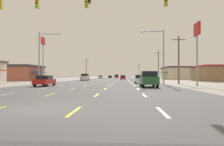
% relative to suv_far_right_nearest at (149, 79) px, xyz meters
% --- Properties ---
extents(ground_plane, '(572.00, 572.00, 0.00)m').
position_rel_suv_far_right_nearest_xyz_m(ground_plane, '(-6.90, 47.08, -1.03)').
color(ground_plane, '#4C4C4F').
extents(lot_apron_left, '(28.00, 440.00, 0.01)m').
position_rel_suv_far_right_nearest_xyz_m(lot_apron_left, '(-31.65, 47.08, -1.02)').
color(lot_apron_left, gray).
rests_on(lot_apron_left, ground).
extents(lot_apron_right, '(28.00, 440.00, 0.01)m').
position_rel_suv_far_right_nearest_xyz_m(lot_apron_right, '(17.85, 47.08, -1.02)').
color(lot_apron_right, gray).
rests_on(lot_apron_right, ground).
extents(lane_markings, '(10.64, 227.60, 0.01)m').
position_rel_suv_far_right_nearest_xyz_m(lane_markings, '(-6.90, 85.58, -1.02)').
color(lane_markings, white).
rests_on(lane_markings, ground).
extents(signal_span_wire, '(27.18, 0.53, 9.87)m').
position_rel_suv_far_right_nearest_xyz_m(signal_span_wire, '(-7.10, -8.75, 4.69)').
color(signal_span_wire, brown).
rests_on(signal_span_wire, ground).
extents(suv_far_right_nearest, '(1.98, 4.90, 1.98)m').
position_rel_suv_far_right_nearest_xyz_m(suv_far_right_nearest, '(0.00, 0.00, 0.00)').
color(suv_far_right_nearest, '#235B2D').
rests_on(suv_far_right_nearest, ground).
extents(sedan_far_left_near, '(1.80, 4.50, 1.46)m').
position_rel_suv_far_right_nearest_xyz_m(sedan_far_left_near, '(-13.87, 1.48, -0.27)').
color(sedan_far_left_near, red).
rests_on(sedan_far_left_near, ground).
extents(hatchback_far_right_mid, '(1.72, 3.90, 1.54)m').
position_rel_suv_far_right_nearest_xyz_m(hatchback_far_right_mid, '(-0.15, 13.79, -0.24)').
color(hatchback_far_right_mid, white).
rests_on(hatchback_far_right_mid, ground).
extents(suv_far_left_midfar, '(1.98, 4.90, 1.98)m').
position_rel_suv_far_right_nearest_xyz_m(suv_far_left_midfar, '(-14.10, 34.61, 0.00)').
color(suv_far_left_midfar, silver).
rests_on(suv_far_left_midfar, ground).
extents(hatchback_inner_right_far, '(1.72, 3.90, 1.54)m').
position_rel_suv_far_right_nearest_xyz_m(hatchback_inner_right_far, '(-3.35, 46.38, -0.24)').
color(hatchback_inner_right_far, maroon).
rests_on(hatchback_inner_right_far, ground).
extents(sedan_far_left_farther, '(1.80, 4.50, 1.46)m').
position_rel_suv_far_right_nearest_xyz_m(sedan_far_left_farther, '(-14.07, 77.68, -0.27)').
color(sedan_far_left_farther, silver).
rests_on(sedan_far_left_farther, ground).
extents(suv_center_turn_farthest, '(1.98, 4.90, 1.98)m').
position_rel_suv_far_right_nearest_xyz_m(suv_center_turn_farthest, '(-6.73, 87.39, 0.00)').
color(suv_center_turn_farthest, maroon).
rests_on(suv_center_turn_farthest, ground).
extents(sedan_inner_left_distant_a, '(1.80, 4.50, 1.46)m').
position_rel_suv_far_right_nearest_xyz_m(sedan_inner_left_distant_a, '(-10.19, 89.29, -0.27)').
color(sedan_inner_left_distant_a, black).
rests_on(sedan_inner_left_distant_a, ground).
extents(storefront_left_row_1, '(11.76, 12.95, 4.34)m').
position_rel_suv_far_right_nearest_xyz_m(storefront_left_row_1, '(-32.74, 33.52, 1.17)').
color(storefront_left_row_1, '#A35642').
rests_on(storefront_left_row_1, ground).
extents(storefront_right_row_1, '(10.87, 13.00, 3.99)m').
position_rel_suv_far_right_nearest_xyz_m(storefront_right_row_1, '(21.14, 30.34, 0.98)').
color(storefront_right_row_1, '#8C6B4C').
rests_on(storefront_right_row_1, ground).
extents(storefront_right_row_2, '(14.28, 17.88, 4.77)m').
position_rel_suv_far_right_nearest_xyz_m(storefront_right_row_2, '(19.27, 59.19, 1.38)').
color(storefront_right_row_2, beige).
rests_on(storefront_right_row_2, ground).
extents(pole_sign_left_row_1, '(0.24, 2.16, 10.44)m').
position_rel_suv_far_right_nearest_xyz_m(pole_sign_left_row_1, '(-22.10, 23.11, 6.89)').
color(pole_sign_left_row_1, gray).
rests_on(pole_sign_left_row_1, ground).
extents(pole_sign_right_row_0, '(0.24, 2.31, 8.76)m').
position_rel_suv_far_right_nearest_xyz_m(pole_sign_right_row_0, '(6.99, 2.96, 5.72)').
color(pole_sign_right_row_0, gray).
rests_on(pole_sign_right_row_0, ground).
extents(streetlight_left_row_0, '(3.66, 0.26, 8.52)m').
position_rel_suv_far_right_nearest_xyz_m(streetlight_left_row_0, '(-16.67, 7.62, 3.93)').
color(streetlight_left_row_0, gray).
rests_on(streetlight_left_row_0, ground).
extents(streetlight_right_row_0, '(3.80, 0.26, 8.76)m').
position_rel_suv_far_right_nearest_xyz_m(streetlight_right_row_0, '(2.85, 7.62, 4.07)').
color(streetlight_right_row_0, gray).
rests_on(streetlight_right_row_0, ground).
extents(utility_pole_right_row_0, '(2.20, 0.26, 8.10)m').
position_rel_suv_far_right_nearest_xyz_m(utility_pole_right_row_0, '(6.15, 9.76, 3.21)').
color(utility_pole_right_row_0, brown).
rests_on(utility_pole_right_row_0, ground).
extents(utility_pole_right_row_1, '(2.20, 0.26, 9.06)m').
position_rel_suv_far_right_nearest_xyz_m(utility_pole_right_row_1, '(7.64, 41.18, 3.70)').
color(utility_pole_right_row_1, brown).
rests_on(utility_pole_right_row_1, ground).
extents(utility_pole_left_row_2, '(2.20, 0.26, 8.87)m').
position_rel_suv_far_right_nearest_xyz_m(utility_pole_left_row_2, '(-19.77, 70.50, 3.60)').
color(utility_pole_left_row_2, brown).
rests_on(utility_pole_left_row_2, ground).
extents(utility_pole_right_row_3, '(2.20, 0.26, 8.20)m').
position_rel_suv_far_right_nearest_xyz_m(utility_pole_right_row_3, '(5.85, 101.84, 3.26)').
color(utility_pole_right_row_3, brown).
rests_on(utility_pole_right_row_3, ground).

